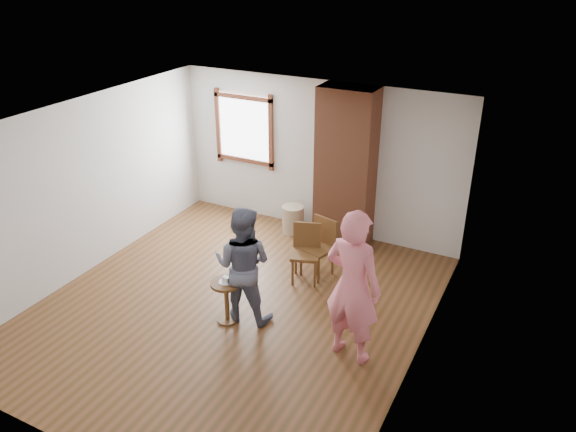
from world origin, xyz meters
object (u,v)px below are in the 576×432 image
(stoneware_crock, at_px, (293,219))
(dining_chair_right, at_px, (320,244))
(person_pink, at_px, (353,287))
(side_table, at_px, (226,295))
(dining_chair_left, at_px, (306,249))
(man, at_px, (243,265))

(stoneware_crock, distance_m, dining_chair_right, 1.44)
(dining_chair_right, height_order, person_pink, person_pink)
(side_table, bearing_deg, stoneware_crock, 98.00)
(dining_chair_right, distance_m, person_pink, 1.96)
(stoneware_crock, relative_size, person_pink, 0.25)
(dining_chair_left, bearing_deg, man, -121.92)
(side_table, xyz_separation_m, man, (0.16, 0.19, 0.40))
(stoneware_crock, height_order, man, man)
(side_table, bearing_deg, dining_chair_right, 70.31)
(dining_chair_right, distance_m, side_table, 1.76)
(side_table, bearing_deg, man, 49.83)
(stoneware_crock, relative_size, dining_chair_left, 0.55)
(dining_chair_left, distance_m, man, 1.32)
(person_pink, bearing_deg, dining_chair_right, -45.81)
(side_table, height_order, person_pink, person_pink)
(dining_chair_left, relative_size, side_table, 1.45)
(stoneware_crock, height_order, side_table, side_table)
(stoneware_crock, xyz_separation_m, man, (0.53, -2.50, 0.56))
(stoneware_crock, xyz_separation_m, person_pink, (2.06, -2.58, 0.73))
(side_table, bearing_deg, person_pink, 3.51)
(stoneware_crock, bearing_deg, dining_chair_left, -56.08)
(stoneware_crock, distance_m, dining_chair_left, 1.53)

